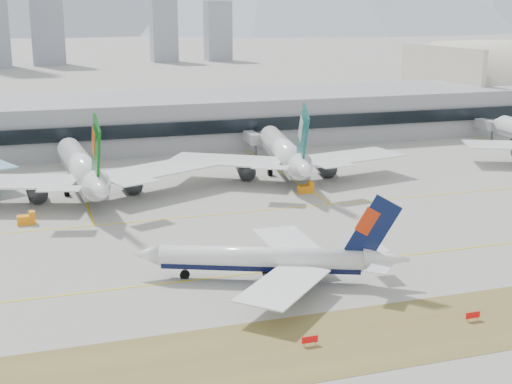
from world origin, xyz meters
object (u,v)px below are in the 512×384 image
object	(u,v)px
taxiing_airliner	(271,260)
widebody_cathay	(285,154)
terminal	(173,119)
widebody_eva	(83,170)

from	to	relation	value
taxiing_airliner	widebody_cathay	xyz separation A→B (m)	(27.59, 68.38, 2.28)
terminal	widebody_cathay	bearing A→B (deg)	-72.21
taxiing_airliner	widebody_eva	world-z (taller)	widebody_eva
taxiing_airliner	widebody_eva	size ratio (longest dim) A/B	0.67
taxiing_airliner	widebody_eva	distance (m)	68.65
widebody_eva	widebody_cathay	size ratio (longest dim) A/B	1.03
widebody_eva	widebody_cathay	bearing A→B (deg)	-88.97
taxiing_airliner	terminal	xyz separation A→B (m)	(9.73, 124.06, 3.91)
widebody_cathay	terminal	world-z (taller)	widebody_cathay
taxiing_airliner	widebody_eva	xyz separation A→B (m)	(-23.68, 64.40, 2.39)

